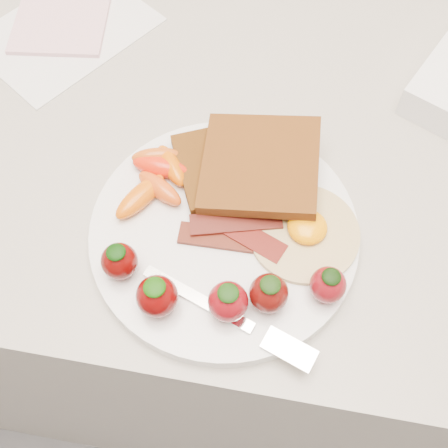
# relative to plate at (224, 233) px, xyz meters

# --- Properties ---
(counter) EXTENTS (2.00, 0.60, 0.90)m
(counter) POSITION_rel_plate_xyz_m (-0.02, 0.15, -0.46)
(counter) COLOR gray
(counter) RESTS_ON ground
(plate) EXTENTS (0.27, 0.27, 0.02)m
(plate) POSITION_rel_plate_xyz_m (0.00, 0.00, 0.00)
(plate) COLOR white
(plate) RESTS_ON counter
(toast_lower) EXTENTS (0.13, 0.13, 0.01)m
(toast_lower) POSITION_rel_plate_xyz_m (-0.01, 0.07, 0.02)
(toast_lower) COLOR black
(toast_lower) RESTS_ON plate
(toast_upper) EXTENTS (0.13, 0.12, 0.03)m
(toast_upper) POSITION_rel_plate_xyz_m (0.03, 0.07, 0.03)
(toast_upper) COLOR #4E2010
(toast_upper) RESTS_ON toast_lower
(fried_egg) EXTENTS (0.12, 0.12, 0.02)m
(fried_egg) POSITION_rel_plate_xyz_m (0.08, 0.01, 0.01)
(fried_egg) COLOR beige
(fried_egg) RESTS_ON plate
(bacon_strips) EXTENTS (0.11, 0.06, 0.01)m
(bacon_strips) POSITION_rel_plate_xyz_m (0.01, -0.00, 0.01)
(bacon_strips) COLOR black
(bacon_strips) RESTS_ON plate
(baby_carrots) EXTENTS (0.07, 0.10, 0.02)m
(baby_carrots) POSITION_rel_plate_xyz_m (-0.08, 0.04, 0.02)
(baby_carrots) COLOR red
(baby_carrots) RESTS_ON plate
(strawberries) EXTENTS (0.23, 0.08, 0.05)m
(strawberries) POSITION_rel_plate_xyz_m (0.01, -0.07, 0.03)
(strawberries) COLOR #4F0503
(strawberries) RESTS_ON plate
(fork) EXTENTS (0.17, 0.08, 0.00)m
(fork) POSITION_rel_plate_xyz_m (0.03, -0.09, 0.01)
(fork) COLOR silver
(fork) RESTS_ON plate
(paper_sheet) EXTENTS (0.25, 0.26, 0.00)m
(paper_sheet) POSITION_rel_plate_xyz_m (-0.25, 0.25, -0.01)
(paper_sheet) COLOR silver
(paper_sheet) RESTS_ON counter
(notepad) EXTENTS (0.14, 0.18, 0.01)m
(notepad) POSITION_rel_plate_xyz_m (-0.26, 0.29, -0.00)
(notepad) COLOR #D9A6B1
(notepad) RESTS_ON paper_sheet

